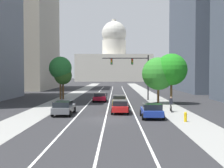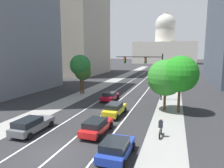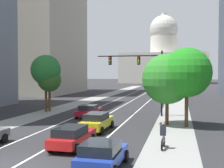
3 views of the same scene
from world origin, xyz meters
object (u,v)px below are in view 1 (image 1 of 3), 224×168
object	(u,v)px
car_gray	(64,107)
street_tree_near_right	(158,74)
car_red	(120,106)
street_tree_mid_left	(63,76)
traffic_signal_mast	(134,68)
car_yellow	(120,101)
street_tree_mid_right	(171,70)
car_crimson	(100,97)
car_blue	(152,110)
street_tree_near_left	(60,68)
cyclist	(171,104)
capitol_building	(114,61)
fire_hydrant	(185,117)

from	to	relation	value
car_gray	street_tree_near_right	distance (m)	16.81
car_red	street_tree_near_right	xyz separation A→B (m)	(5.62, 10.07, 3.56)
street_tree_mid_left	traffic_signal_mast	bearing A→B (deg)	-5.29
car_yellow	street_tree_mid_right	size ratio (longest dim) A/B	0.66
car_gray	car_red	bearing A→B (deg)	-75.22
car_crimson	traffic_signal_mast	xyz separation A→B (m)	(5.51, 2.66, 4.54)
car_blue	car_red	xyz separation A→B (m)	(-2.99, 3.74, -0.00)
street_tree_near_left	car_yellow	bearing A→B (deg)	-47.97
cyclist	street_tree_near_right	size ratio (longest dim) A/B	0.26
car_gray	street_tree_near_right	xyz separation A→B (m)	(11.59, 11.65, 3.54)
capitol_building	car_blue	distance (m)	139.70
street_tree_mid_right	street_tree_near_left	bearing A→B (deg)	157.06
car_yellow	car_red	bearing A→B (deg)	-178.23
car_crimson	car_red	xyz separation A→B (m)	(2.98, -13.16, 0.04)
street_tree_near_right	fire_hydrant	bearing A→B (deg)	-89.56
car_blue	cyclist	size ratio (longest dim) A/B	2.35
capitol_building	fire_hydrant	size ratio (longest dim) A/B	46.51
car_blue	traffic_signal_mast	world-z (taller)	traffic_signal_mast
car_crimson	traffic_signal_mast	bearing A→B (deg)	-65.35
capitol_building	traffic_signal_mast	world-z (taller)	capitol_building
car_gray	street_tree_near_right	size ratio (longest dim) A/B	0.71
capitol_building	car_crimson	size ratio (longest dim) A/B	9.44
car_yellow	fire_hydrant	world-z (taller)	car_yellow
car_blue	cyclist	bearing A→B (deg)	-29.14
street_tree_mid_left	car_yellow	bearing A→B (deg)	-49.62
fire_hydrant	car_gray	bearing A→B (deg)	159.60
car_blue	street_tree_near_right	xyz separation A→B (m)	(2.63, 13.81, 3.56)
street_tree_mid_left	cyclist	bearing A→B (deg)	-46.30
car_blue	car_red	bearing A→B (deg)	39.31
fire_hydrant	street_tree_mid_right	bearing A→B (deg)	83.96
cyclist	street_tree_near_left	distance (m)	22.48
cyclist	street_tree_near_right	xyz separation A→B (m)	(-0.14, 8.98, 3.47)
car_gray	street_tree_near_right	bearing A→B (deg)	-44.90
traffic_signal_mast	fire_hydrant	distance (m)	22.50
street_tree_near_left	fire_hydrant	bearing A→B (deg)	-55.63
car_gray	street_tree_mid_right	size ratio (longest dim) A/B	0.66
street_tree_near_left	cyclist	bearing A→B (deg)	-45.23
fire_hydrant	street_tree_near_left	size ratio (longest dim) A/B	0.13
street_tree_near_right	street_tree_near_left	world-z (taller)	street_tree_near_left
traffic_signal_mast	street_tree_mid_right	world-z (taller)	traffic_signal_mast
car_yellow	car_gray	size ratio (longest dim) A/B	1.00
car_crimson	car_gray	bearing A→B (deg)	167.44
car_yellow	car_blue	world-z (taller)	car_yellow
car_yellow	car_red	xyz separation A→B (m)	(-0.00, -5.90, -0.04)
street_tree_near_right	street_tree_near_left	xyz separation A→B (m)	(-15.39, 6.67, 0.94)
street_tree_mid_right	cyclist	bearing A→B (deg)	-100.88
car_blue	street_tree_mid_right	bearing A→B (deg)	-17.65
street_tree_near_right	street_tree_near_left	size ratio (longest dim) A/B	0.93
car_crimson	car_red	distance (m)	13.49
capitol_building	car_yellow	xyz separation A→B (m)	(1.49, -129.59, -10.48)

